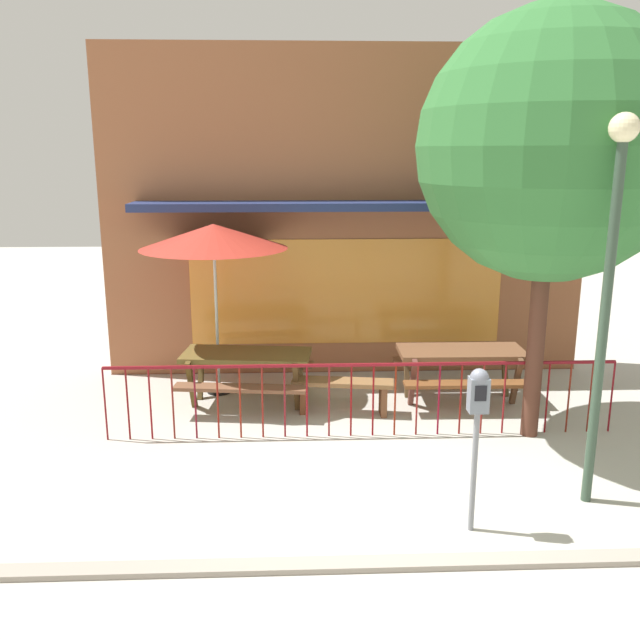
# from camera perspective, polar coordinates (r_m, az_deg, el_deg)

# --- Properties ---
(ground) EXTENTS (40.00, 40.00, 0.00)m
(ground) POSITION_cam_1_polar(r_m,az_deg,el_deg) (7.18, 5.12, -15.76)
(ground) COLOR #B1AEA3
(pub_storefront) EXTENTS (7.69, 1.23, 5.14)m
(pub_storefront) POSITION_cam_1_polar(r_m,az_deg,el_deg) (11.02, 2.19, 8.78)
(pub_storefront) COLOR brown
(pub_storefront) RESTS_ON ground
(patio_fence_front) EXTENTS (6.48, 0.04, 0.97)m
(patio_fence_front) POSITION_cam_1_polar(r_m,az_deg,el_deg) (8.64, 3.57, -5.60)
(patio_fence_front) COLOR maroon
(patio_fence_front) RESTS_ON ground
(picnic_table_left) EXTENTS (1.94, 1.55, 0.79)m
(picnic_table_left) POSITION_cam_1_polar(r_m,az_deg,el_deg) (9.75, -6.16, -3.66)
(picnic_table_left) COLOR brown
(picnic_table_left) RESTS_ON ground
(picnic_table_right) EXTENTS (1.82, 1.39, 0.79)m
(picnic_table_right) POSITION_cam_1_polar(r_m,az_deg,el_deg) (10.06, 11.71, -3.32)
(picnic_table_right) COLOR brown
(picnic_table_right) RESTS_ON ground
(patio_umbrella) EXTENTS (2.14, 2.14, 2.54)m
(patio_umbrella) POSITION_cam_1_polar(r_m,az_deg,el_deg) (9.94, -8.90, 6.87)
(patio_umbrella) COLOR black
(patio_umbrella) RESTS_ON ground
(patio_bench) EXTENTS (1.43, 0.52, 0.48)m
(patio_bench) POSITION_cam_1_polar(r_m,az_deg,el_deg) (9.46, 1.90, -5.80)
(patio_bench) COLOR brown
(patio_bench) RESTS_ON ground
(parking_meter_near) EXTENTS (0.18, 0.17, 1.63)m
(parking_meter_near) POSITION_cam_1_polar(r_m,az_deg,el_deg) (6.49, 13.07, -7.13)
(parking_meter_near) COLOR gray
(parking_meter_near) RESTS_ON ground
(street_tree) EXTENTS (3.16, 3.16, 5.18)m
(street_tree) POSITION_cam_1_polar(r_m,az_deg,el_deg) (8.59, 18.82, 13.54)
(street_tree) COLOR #522E21
(street_tree) RESTS_ON ground
(street_lamp) EXTENTS (0.28, 0.28, 3.90)m
(street_lamp) POSITION_cam_1_polar(r_m,az_deg,el_deg) (7.10, 23.16, 4.74)
(street_lamp) COLOR #324737
(street_lamp) RESTS_ON ground
(curb_edge) EXTENTS (10.76, 0.20, 0.11)m
(curb_edge) POSITION_cam_1_polar(r_m,az_deg,el_deg) (6.41, 6.23, -19.81)
(curb_edge) COLOR gray
(curb_edge) RESTS_ON ground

